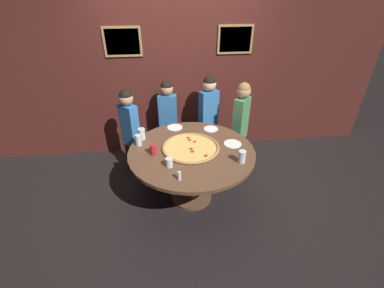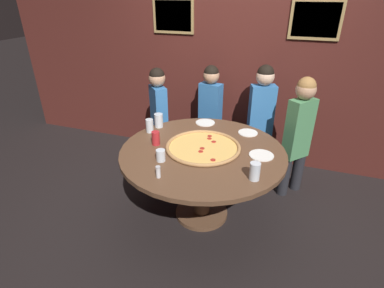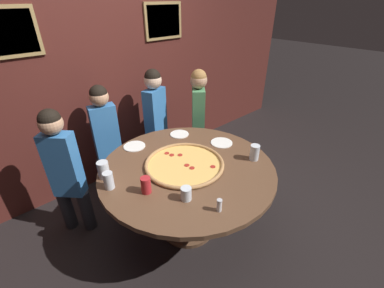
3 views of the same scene
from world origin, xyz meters
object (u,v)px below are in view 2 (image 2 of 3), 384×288
Objects in this scene: drink_cup_by_shaker at (156,138)px; diner_far_left at (261,115)px; diner_side_right at (159,114)px; diner_side_left at (298,131)px; drink_cup_centre_back at (161,155)px; white_plate_beside_cup at (248,133)px; giant_pizza at (203,147)px; dining_table at (202,163)px; white_plate_right_side at (205,123)px; diner_centre_back at (210,110)px; drink_cup_near_left at (159,120)px; drink_cup_far_left at (255,171)px; drink_cup_front_edge at (150,126)px; condiment_shaker at (158,172)px; white_plate_left_side at (261,155)px.

diner_far_left is (0.83, 1.04, -0.06)m from drink_cup_by_shaker.
diner_side_left is (1.58, -0.03, 0.02)m from diner_side_right.
white_plate_beside_cup is at bearing 52.76° from drink_cup_centre_back.
drink_cup_by_shaker is (-0.44, -0.07, 0.05)m from giant_pizza.
dining_table is 0.63m from white_plate_right_side.
drink_cup_near_left is at bearing 75.94° from diner_centre_back.
dining_table is at bearing 148.12° from drink_cup_far_left.
white_plate_right_side is 1.07× the size of white_plate_beside_cup.
drink_cup_front_edge is 0.95× the size of drink_cup_near_left.
drink_cup_centre_back is at bearing -97.51° from white_plate_right_side.
diner_side_left reaches higher than drink_cup_by_shaker.
diner_side_left reaches higher than white_plate_right_side.
drink_cup_front_edge is (-0.62, 0.19, 0.21)m from dining_table.
white_plate_beside_cup is 1.13m from diner_side_right.
drink_cup_far_left is at bearing -24.07° from drink_cup_front_edge.
drink_cup_near_left is 0.93m from white_plate_beside_cup.
condiment_shaker is 0.07× the size of diner_far_left.
drink_cup_by_shaker is 1.11m from diner_centre_back.
dining_table is 7.18× the size of white_plate_right_side.
drink_cup_centre_back reaches higher than white_plate_left_side.
diner_far_left is at bearing -120.51° from diner_side_right.
diner_side_right is (-1.29, 1.05, -0.10)m from drink_cup_far_left.
drink_cup_far_left is at bearing 25.39° from diner_side_left.
white_plate_beside_cup is at bearing 34.80° from drink_cup_by_shaker.
drink_cup_front_edge is 1.42× the size of condiment_shaker.
condiment_shaker is at bearing 48.71° from diner_far_left.
giant_pizza is 0.52m from white_plate_left_side.
white_plate_right_side is at bearing 112.00° from diner_centre_back.
drink_cup_front_edge is at bearing 165.64° from giant_pizza.
drink_cup_by_shaker is 1.33m from diner_far_left.
diner_side_right reaches higher than drink_cup_far_left.
diner_far_left is (1.00, 0.81, -0.06)m from drink_cup_front_edge.
drink_cup_near_left reaches higher than drink_cup_by_shaker.
diner_centre_back is at bearing 102.61° from giant_pizza.
drink_cup_by_shaker is at bearing 123.14° from drink_cup_centre_back.
giant_pizza is 3.20× the size of white_plate_left_side.
drink_cup_centre_back is (-0.27, -0.33, 0.04)m from giant_pizza.
diner_far_left is (-0.13, 1.32, -0.06)m from drink_cup_far_left.
white_plate_beside_cup is (-0.19, 0.42, 0.00)m from white_plate_left_side.
drink_cup_by_shaker is at bearing -174.44° from dining_table.
white_plate_beside_cup is 0.53m from diner_side_left.
white_plate_beside_cup is 0.15× the size of diner_side_left.
drink_cup_far_left is at bearing -1.37° from drink_cup_centre_back.
drink_cup_front_edge is 0.66× the size of white_plate_right_side.
drink_cup_far_left is 1.67m from diner_side_right.
drink_cup_far_left is at bearing -31.88° from dining_table.
drink_cup_centre_back is at bearing 162.53° from diner_side_right.
drink_cup_near_left reaches higher than white_plate_beside_cup.
drink_cup_centre_back is 0.08× the size of diner_centre_back.
giant_pizza is at bearing 115.20° from diner_centre_back.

